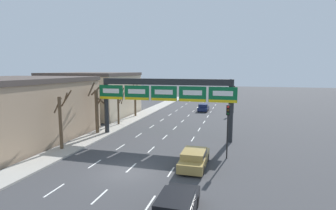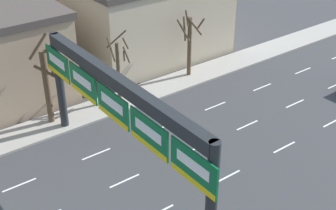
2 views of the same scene
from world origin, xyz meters
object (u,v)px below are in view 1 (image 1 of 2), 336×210
at_px(traffic_light_mid_block, 228,121).
at_px(tree_bare_closest, 119,104).
at_px(sign_gantry, 164,92).
at_px(tree_bare_second, 135,98).
at_px(traffic_light_near_gantry, 234,94).
at_px(tree_bare_furthest, 97,108).
at_px(car_black, 176,206).
at_px(tree_bare_third, 61,119).
at_px(car_gold, 194,158).
at_px(car_navy, 203,107).

distance_m(traffic_light_mid_block, tree_bare_closest, 18.74).
relative_size(sign_gantry, tree_bare_second, 2.94).
distance_m(traffic_light_near_gantry, tree_bare_closest, 21.46).
relative_size(traffic_light_mid_block, tree_bare_furthest, 0.78).
relative_size(car_black, tree_bare_third, 0.80).
xyz_separation_m(sign_gantry, car_gold, (4.85, -8.29, -4.51)).
relative_size(sign_gantry, traffic_light_near_gantry, 3.25).
xyz_separation_m(car_black, tree_bare_second, (-13.49, 27.77, 2.39)).
bearing_deg(tree_bare_closest, car_gold, -45.68).
distance_m(traffic_light_near_gantry, tree_bare_third, 31.25).
distance_m(tree_bare_second, tree_bare_furthest, 12.16).
xyz_separation_m(traffic_light_mid_block, tree_bare_furthest, (-15.76, 5.16, -0.21)).
bearing_deg(tree_bare_third, car_black, -33.15).
bearing_deg(car_black, tree_bare_furthest, 131.07).
height_order(car_black, tree_bare_closest, tree_bare_closest).
bearing_deg(tree_bare_third, car_gold, -4.96).
bearing_deg(sign_gantry, car_navy, 84.96).
distance_m(traffic_light_mid_block, tree_bare_furthest, 16.59).
bearing_deg(tree_bare_closest, tree_bare_furthest, -93.16).
relative_size(tree_bare_closest, tree_bare_second, 0.95).
height_order(car_navy, traffic_light_mid_block, traffic_light_mid_block).
height_order(car_navy, traffic_light_near_gantry, traffic_light_near_gantry).
bearing_deg(traffic_light_near_gantry, tree_bare_second, -152.89).
xyz_separation_m(sign_gantry, traffic_light_near_gantry, (7.37, 19.82, -1.76)).
bearing_deg(sign_gantry, tree_bare_furthest, -177.36).
xyz_separation_m(tree_bare_third, tree_bare_furthest, (-0.04, 6.75, 0.12)).
relative_size(traffic_light_mid_block, tree_bare_third, 0.83).
relative_size(sign_gantry, car_gold, 3.29).
bearing_deg(car_gold, tree_bare_second, 123.34).
distance_m(car_gold, traffic_light_mid_block, 4.54).
distance_m(car_navy, car_black, 36.87).
bearing_deg(sign_gantry, traffic_light_near_gantry, 69.60).
xyz_separation_m(car_gold, tree_bare_second, (-13.20, 20.07, 2.36)).
bearing_deg(tree_bare_third, traffic_light_near_gantry, 59.66).
height_order(sign_gantry, traffic_light_mid_block, sign_gantry).
relative_size(car_black, tree_bare_closest, 0.88).
xyz_separation_m(car_navy, traffic_light_mid_block, (5.48, -26.27, 2.68)).
distance_m(car_black, traffic_light_mid_block, 11.01).
xyz_separation_m(car_black, traffic_light_mid_block, (2.17, 10.45, 2.69)).
bearing_deg(traffic_light_near_gantry, car_black, -93.56).
height_order(traffic_light_near_gantry, traffic_light_mid_block, traffic_light_near_gantry).
bearing_deg(tree_bare_closest, tree_bare_second, 91.64).
height_order(sign_gantry, tree_bare_closest, sign_gantry).
distance_m(car_black, traffic_light_near_gantry, 36.00).
distance_m(car_navy, traffic_light_mid_block, 26.97).
distance_m(car_gold, car_navy, 29.18).
distance_m(sign_gantry, tree_bare_third, 11.25).
xyz_separation_m(car_navy, tree_bare_closest, (-9.98, -15.70, 2.21)).
relative_size(tree_bare_third, tree_bare_furthest, 0.94).
xyz_separation_m(traffic_light_mid_block, tree_bare_third, (-15.72, -1.60, -0.33)).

